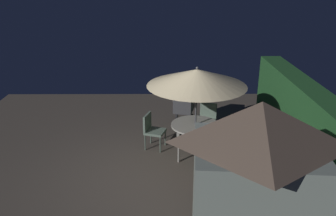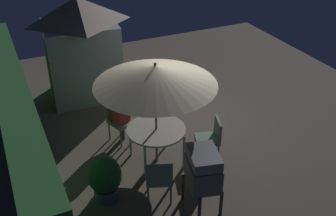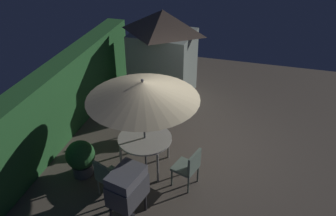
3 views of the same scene
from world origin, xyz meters
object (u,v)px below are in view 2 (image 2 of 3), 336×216
(chair_far_side, at_px, (159,178))
(person_in_red, at_px, (121,109))
(chair_near_shed, at_px, (119,118))
(potted_plant_by_shed, at_px, (105,178))
(garden_shed, at_px, (82,48))
(bbq_grill, at_px, (203,169))
(patio_umbrella, at_px, (155,75))
(chair_toward_hedge, at_px, (211,136))
(patio_table, at_px, (156,132))

(chair_far_side, relative_size, person_in_red, 0.71)
(chair_near_shed, relative_size, potted_plant_by_shed, 1.07)
(potted_plant_by_shed, bearing_deg, garden_shed, -9.93)
(bbq_grill, height_order, potted_plant_by_shed, bbq_grill)
(patio_umbrella, relative_size, chair_near_shed, 2.56)
(garden_shed, relative_size, potted_plant_by_shed, 3.10)
(chair_far_side, relative_size, chair_toward_hedge, 1.00)
(bbq_grill, distance_m, chair_far_side, 0.83)
(chair_toward_hedge, distance_m, person_in_red, 2.01)
(chair_toward_hedge, distance_m, potted_plant_by_shed, 2.34)
(person_in_red, bearing_deg, patio_table, -159.60)
(garden_shed, xyz_separation_m, bbq_grill, (-4.90, -0.76, -0.48))
(garden_shed, distance_m, person_in_red, 2.41)
(patio_table, distance_m, person_in_red, 1.10)
(patio_umbrella, xyz_separation_m, chair_near_shed, (1.11, 0.41, -1.44))
(bbq_grill, distance_m, chair_toward_hedge, 1.51)
(garden_shed, distance_m, chair_near_shed, 2.40)
(patio_table, xyz_separation_m, person_in_red, (1.03, 0.38, 0.06))
(patio_table, height_order, person_in_red, person_in_red)
(chair_toward_hedge, xyz_separation_m, person_in_red, (1.37, 1.44, 0.26))
(chair_near_shed, height_order, chair_far_side, same)
(patio_umbrella, distance_m, chair_toward_hedge, 1.82)
(patio_umbrella, height_order, chair_near_shed, patio_umbrella)
(garden_shed, bearing_deg, person_in_red, -175.57)
(bbq_grill, relative_size, potted_plant_by_shed, 1.43)
(chair_near_shed, distance_m, chair_far_side, 2.17)
(potted_plant_by_shed, bearing_deg, chair_near_shed, -26.25)
(garden_shed, distance_m, patio_umbrella, 3.47)
(garden_shed, height_order, patio_table, garden_shed)
(potted_plant_by_shed, relative_size, person_in_red, 0.66)
(patio_umbrella, bearing_deg, potted_plant_by_shed, 115.93)
(bbq_grill, height_order, chair_far_side, bbq_grill)
(garden_shed, distance_m, bbq_grill, 4.98)
(patio_umbrella, distance_m, chair_near_shed, 1.86)
(chair_toward_hedge, bearing_deg, potted_plant_by_shed, 96.56)
(bbq_grill, height_order, chair_toward_hedge, bbq_grill)
(chair_far_side, bearing_deg, bbq_grill, -127.93)
(garden_shed, bearing_deg, chair_far_side, -178.01)
(patio_table, relative_size, bbq_grill, 0.98)
(bbq_grill, relative_size, chair_far_side, 1.33)
(chair_near_shed, height_order, potted_plant_by_shed, chair_near_shed)
(bbq_grill, xyz_separation_m, chair_near_shed, (2.64, 0.61, -0.33))
(chair_near_shed, distance_m, potted_plant_by_shed, 1.92)
(chair_far_side, bearing_deg, chair_near_shed, 0.07)
(garden_shed, height_order, person_in_red, garden_shed)
(patio_table, distance_m, bbq_grill, 1.55)
(chair_far_side, bearing_deg, patio_umbrella, -20.96)
(chair_toward_hedge, bearing_deg, chair_far_side, 116.18)
(garden_shed, bearing_deg, chair_toward_hedge, -156.37)
(person_in_red, bearing_deg, potted_plant_by_shed, 151.83)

